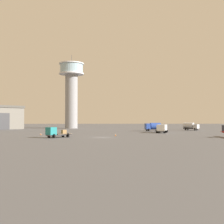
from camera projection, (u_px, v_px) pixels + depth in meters
name	position (u px, v px, depth m)	size (l,w,h in m)	color
ground_plane	(102.00, 137.00, 66.75)	(400.00, 400.00, 0.00)	#545456
control_tower	(71.00, 88.00, 133.63)	(11.91, 11.91, 35.32)	gray
truck_fuel_tanker_blue	(153.00, 126.00, 101.95)	(5.90, 3.83, 3.04)	#38383D
truck_flatbed_teal	(56.00, 133.00, 65.51)	(5.94, 5.82, 2.50)	#38383D
truck_fuel_tanker_silver	(191.00, 126.00, 109.59)	(6.00, 5.63, 3.04)	#38383D
truck_box_white	(162.00, 128.00, 88.68)	(4.49, 6.45, 2.64)	#38383D
traffic_cone_near_left	(68.00, 134.00, 77.80)	(0.36, 0.36, 0.57)	black
traffic_cone_near_right	(115.00, 135.00, 71.71)	(0.36, 0.36, 0.68)	black
traffic_cone_mid_apron	(41.00, 134.00, 76.44)	(0.36, 0.36, 0.58)	black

